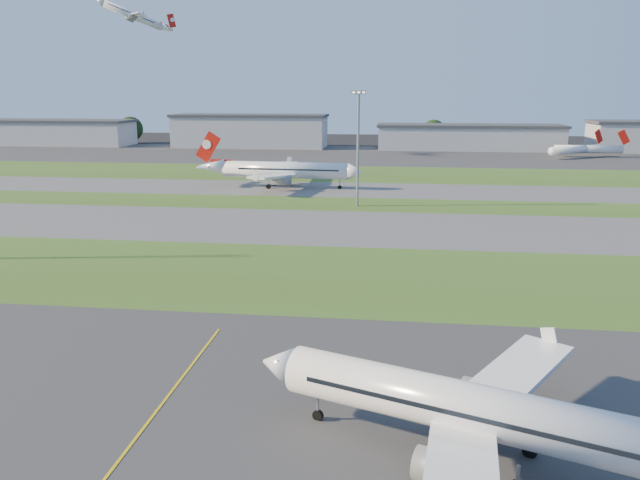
% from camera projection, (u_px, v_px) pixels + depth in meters
% --- Properties ---
extents(grass_strip_a, '(300.00, 34.00, 0.01)m').
position_uv_depth(grass_strip_a, '(228.00, 272.00, 90.73)').
color(grass_strip_a, '#3B531B').
rests_on(grass_strip_a, ground).
extents(taxiway_a, '(300.00, 32.00, 0.01)m').
position_uv_depth(taxiway_a, '(273.00, 225.00, 122.56)').
color(taxiway_a, '#515154').
rests_on(taxiway_a, ground).
extents(grass_strip_b, '(300.00, 18.00, 0.01)m').
position_uv_depth(grass_strip_b, '(294.00, 203.00, 146.68)').
color(grass_strip_b, '#3B531B').
rests_on(grass_strip_b, ground).
extents(taxiway_b, '(300.00, 26.00, 0.01)m').
position_uv_depth(taxiway_b, '(308.00, 189.00, 167.91)').
color(taxiway_b, '#515154').
rests_on(taxiway_b, ground).
extents(grass_strip_c, '(300.00, 40.00, 0.01)m').
position_uv_depth(grass_strip_c, '(323.00, 173.00, 199.74)').
color(grass_strip_c, '#3B531B').
rests_on(grass_strip_c, ground).
extents(apron_far, '(400.00, 80.00, 0.01)m').
position_uv_depth(apron_far, '(340.00, 155.00, 257.63)').
color(apron_far, '#333335').
rests_on(apron_far, ground).
extents(airliner_parked, '(34.49, 29.19, 11.26)m').
position_uv_depth(airliner_parked, '(482.00, 413.00, 43.28)').
color(airliner_parked, white).
rests_on(airliner_parked, ground).
extents(airliner_taxiing, '(42.87, 36.30, 13.37)m').
position_uv_depth(airliner_taxiing, '(284.00, 170.00, 169.12)').
color(airliner_taxiing, white).
rests_on(airliner_taxiing, ground).
extents(airliner_departing, '(24.95, 21.49, 8.77)m').
position_uv_depth(airliner_departing, '(134.00, 16.00, 241.90)').
color(airliner_departing, white).
extents(mini_jet_near, '(24.47, 17.75, 9.48)m').
position_uv_depth(mini_jet_near, '(575.00, 150.00, 244.39)').
color(mini_jet_near, white).
rests_on(mini_jet_near, ground).
extents(mini_jet_far, '(28.62, 3.76, 9.48)m').
position_uv_depth(mini_jet_far, '(589.00, 149.00, 246.91)').
color(mini_jet_far, white).
rests_on(mini_jet_far, ground).
extents(light_mast_centre, '(3.20, 0.70, 25.80)m').
position_uv_depth(light_mast_centre, '(358.00, 141.00, 139.47)').
color(light_mast_centre, gray).
rests_on(light_mast_centre, ground).
extents(hangar_far_west, '(91.80, 23.00, 12.20)m').
position_uv_depth(hangar_far_west, '(40.00, 132.00, 303.45)').
color(hangar_far_west, '#989A9F').
rests_on(hangar_far_west, ground).
extents(hangar_west, '(71.40, 23.00, 15.20)m').
position_uv_depth(hangar_west, '(250.00, 131.00, 290.28)').
color(hangar_west, '#989A9F').
rests_on(hangar_west, ground).
extents(hangar_east, '(81.60, 23.00, 11.20)m').
position_uv_depth(hangar_east, '(469.00, 137.00, 278.54)').
color(hangar_east, '#989A9F').
rests_on(hangar_east, ground).
extents(tree_west, '(12.10, 12.10, 13.20)m').
position_uv_depth(tree_west, '(131.00, 129.00, 312.81)').
color(tree_west, black).
rests_on(tree_west, ground).
extents(tree_mid_west, '(9.90, 9.90, 10.80)m').
position_uv_depth(tree_mid_west, '(307.00, 133.00, 298.26)').
color(tree_mid_west, black).
rests_on(tree_mid_west, ground).
extents(tree_mid_east, '(11.55, 11.55, 12.60)m').
position_uv_depth(tree_mid_east, '(433.00, 132.00, 293.60)').
color(tree_mid_east, black).
rests_on(tree_mid_east, ground).
extents(tree_east, '(10.45, 10.45, 11.40)m').
position_uv_depth(tree_east, '(601.00, 135.00, 282.67)').
color(tree_east, black).
rests_on(tree_east, ground).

